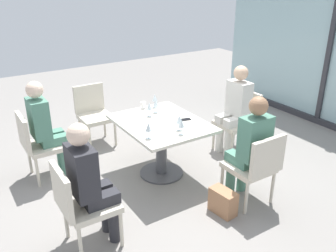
% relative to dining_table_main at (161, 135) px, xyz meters
% --- Properties ---
extents(ground_plane, '(12.00, 12.00, 0.00)m').
position_rel_dining_table_main_xyz_m(ground_plane, '(0.00, 0.00, -0.55)').
color(ground_plane, gray).
extents(window_wall_backdrop, '(4.53, 0.10, 2.70)m').
position_rel_dining_table_main_xyz_m(window_wall_backdrop, '(0.00, 3.20, 0.66)').
color(window_wall_backdrop, '#97B7BC').
rests_on(window_wall_backdrop, ground_plane).
extents(dining_table_main, '(1.19, 0.96, 0.73)m').
position_rel_dining_table_main_xyz_m(dining_table_main, '(0.00, 0.00, 0.00)').
color(dining_table_main, silver).
rests_on(dining_table_main, ground_plane).
extents(chair_far_right, '(0.50, 0.46, 0.87)m').
position_rel_dining_table_main_xyz_m(chair_far_right, '(1.11, 0.52, -0.05)').
color(chair_far_right, beige).
rests_on(chair_far_right, ground_plane).
extents(chair_front_left, '(0.46, 0.50, 0.87)m').
position_rel_dining_table_main_xyz_m(chair_front_left, '(-0.74, -1.32, -0.05)').
color(chair_front_left, beige).
rests_on(chair_front_left, ground_plane).
extents(chair_near_window, '(0.46, 0.51, 0.87)m').
position_rel_dining_table_main_xyz_m(chair_near_window, '(0.00, 1.32, -0.05)').
color(chair_near_window, beige).
rests_on(chair_near_window, ground_plane).
extents(chair_front_right, '(0.46, 0.50, 0.87)m').
position_rel_dining_table_main_xyz_m(chair_front_right, '(0.74, -1.32, -0.05)').
color(chair_front_right, beige).
rests_on(chair_front_right, ground_plane).
extents(chair_side_end, '(0.50, 0.46, 0.87)m').
position_rel_dining_table_main_xyz_m(chair_side_end, '(-1.38, -0.35, -0.05)').
color(chair_side_end, beige).
rests_on(chair_side_end, ground_plane).
extents(person_far_right, '(0.39, 0.34, 1.26)m').
position_rel_dining_table_main_xyz_m(person_far_right, '(1.00, 0.52, 0.15)').
color(person_far_right, '#4C7F6B').
rests_on(person_far_right, ground_plane).
extents(person_front_left, '(0.34, 0.39, 1.26)m').
position_rel_dining_table_main_xyz_m(person_front_left, '(-0.74, -1.21, 0.15)').
color(person_front_left, '#4C7F6B').
rests_on(person_front_left, ground_plane).
extents(person_near_window, '(0.34, 0.39, 1.26)m').
position_rel_dining_table_main_xyz_m(person_near_window, '(-0.00, 1.21, 0.15)').
color(person_near_window, silver).
rests_on(person_near_window, ground_plane).
extents(person_front_right, '(0.34, 0.39, 1.26)m').
position_rel_dining_table_main_xyz_m(person_front_right, '(0.74, -1.21, 0.15)').
color(person_front_right, '#28282D').
rests_on(person_front_right, ground_plane).
extents(wine_glass_0, '(0.07, 0.07, 0.18)m').
position_rel_dining_table_main_xyz_m(wine_glass_0, '(0.33, -0.36, 0.31)').
color(wine_glass_0, silver).
rests_on(wine_glass_0, dining_table_main).
extents(wine_glass_1, '(0.07, 0.07, 0.18)m').
position_rel_dining_table_main_xyz_m(wine_glass_1, '(0.44, -0.00, 0.31)').
color(wine_glass_1, silver).
rests_on(wine_glass_1, dining_table_main).
extents(wine_glass_2, '(0.07, 0.07, 0.18)m').
position_rel_dining_table_main_xyz_m(wine_glass_2, '(-0.48, 0.20, 0.31)').
color(wine_glass_2, silver).
rests_on(wine_glass_2, dining_table_main).
extents(wine_glass_3, '(0.07, 0.07, 0.18)m').
position_rel_dining_table_main_xyz_m(wine_glass_3, '(-0.31, 0.11, 0.31)').
color(wine_glass_3, silver).
rests_on(wine_glass_3, dining_table_main).
extents(wine_glass_4, '(0.07, 0.07, 0.18)m').
position_rel_dining_table_main_xyz_m(wine_glass_4, '(0.33, 0.04, 0.31)').
color(wine_glass_4, silver).
rests_on(wine_glass_4, dining_table_main).
extents(wine_glass_5, '(0.07, 0.07, 0.18)m').
position_rel_dining_table_main_xyz_m(wine_glass_5, '(-0.24, -0.03, 0.31)').
color(wine_glass_5, silver).
rests_on(wine_glass_5, dining_table_main).
extents(coffee_cup, '(0.08, 0.08, 0.09)m').
position_rel_dining_table_main_xyz_m(coffee_cup, '(-0.53, 0.05, 0.23)').
color(coffee_cup, white).
rests_on(coffee_cup, dining_table_main).
extents(cell_phone_on_table, '(0.10, 0.16, 0.01)m').
position_rel_dining_table_main_xyz_m(cell_phone_on_table, '(0.10, 0.28, 0.19)').
color(cell_phone_on_table, black).
rests_on(cell_phone_on_table, dining_table_main).
extents(handbag_0, '(0.32, 0.19, 0.28)m').
position_rel_dining_table_main_xyz_m(handbag_0, '(1.06, 0.13, -0.41)').
color(handbag_0, '#A3704C').
rests_on(handbag_0, ground_plane).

